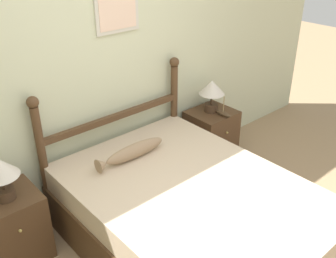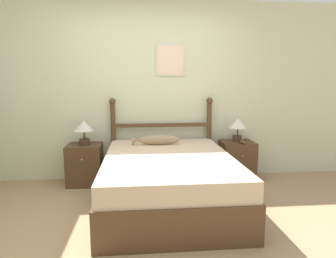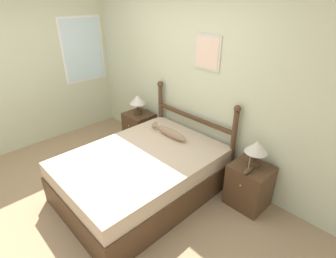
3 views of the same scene
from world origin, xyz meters
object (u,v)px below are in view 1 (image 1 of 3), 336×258
(table_lamp_left, at_px, (0,171))
(model_boat, at_px, (223,113))
(fish_pillow, at_px, (131,152))
(nightstand_right, at_px, (211,135))
(nightstand_left, at_px, (11,228))
(table_lamp_right, at_px, (212,90))
(bed, at_px, (191,218))

(table_lamp_left, bearing_deg, model_boat, -3.08)
(fish_pillow, bearing_deg, nightstand_right, 10.15)
(nightstand_left, bearing_deg, fish_pillow, -12.31)
(table_lamp_right, relative_size, fish_pillow, 0.53)
(bed, relative_size, model_boat, 9.73)
(nightstand_right, relative_size, table_lamp_right, 1.67)
(nightstand_right, distance_m, model_boat, 0.33)
(bed, bearing_deg, table_lamp_left, 143.43)
(nightstand_left, bearing_deg, table_lamp_right, 0.56)
(nightstand_right, bearing_deg, table_lamp_left, -179.59)
(nightstand_right, xyz_separation_m, table_lamp_left, (-2.15, -0.02, 0.51))
(bed, bearing_deg, fish_pillow, 100.13)
(table_lamp_left, relative_size, table_lamp_right, 1.00)
(model_boat, height_order, fish_pillow, model_boat)
(table_lamp_right, bearing_deg, fish_pillow, -168.88)
(nightstand_right, distance_m, fish_pillow, 1.26)
(table_lamp_left, bearing_deg, table_lamp_right, 0.98)
(table_lamp_right, height_order, fish_pillow, table_lamp_right)
(bed, height_order, nightstand_right, bed)
(model_boat, distance_m, fish_pillow, 1.21)
(fish_pillow, bearing_deg, table_lamp_left, 168.44)
(bed, distance_m, table_lamp_right, 1.46)
(bed, distance_m, nightstand_right, 1.35)
(nightstand_left, distance_m, table_lamp_right, 2.23)
(model_boat, bearing_deg, nightstand_left, 176.53)
(bed, xyz_separation_m, nightstand_left, (-1.08, 0.81, -0.01))
(nightstand_right, distance_m, table_lamp_right, 0.51)
(model_boat, bearing_deg, bed, -148.37)
(nightstand_left, bearing_deg, bed, -36.82)
(table_lamp_right, height_order, model_boat, table_lamp_right)
(bed, height_order, table_lamp_right, table_lamp_right)
(nightstand_left, height_order, fish_pillow, fish_pillow)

